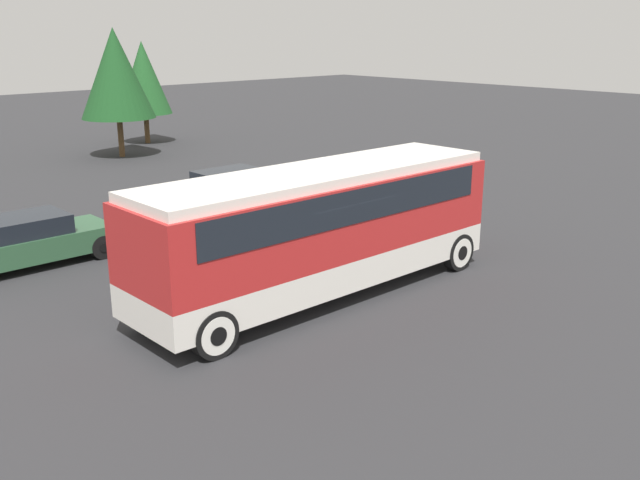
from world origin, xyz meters
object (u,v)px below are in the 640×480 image
parked_car_near (233,187)px  parked_car_far (29,241)px  tour_bus (323,220)px  parked_car_mid (246,206)px

parked_car_near → parked_car_far: parked_car_far is taller
tour_bus → parked_car_near: size_ratio=2.15×
tour_bus → parked_car_near: 9.78m
parked_car_near → parked_car_far: size_ratio=1.05×
tour_bus → parked_car_mid: 6.63m
parked_car_near → parked_car_mid: size_ratio=1.02×
parked_car_near → parked_car_mid: parked_car_mid is taller
tour_bus → parked_car_far: bearing=121.8°
tour_bus → parked_car_mid: (2.32, 6.11, -1.15)m
parked_car_near → parked_car_far: 8.38m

